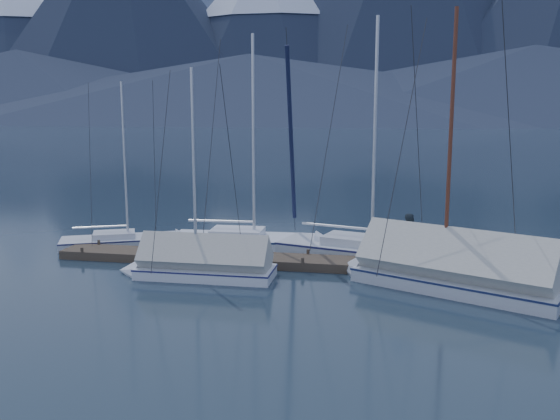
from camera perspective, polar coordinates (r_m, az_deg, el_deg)
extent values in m
plane|color=black|center=(21.32, -1.02, -6.73)|extent=(1000.00, 1000.00, 0.00)
cone|color=#475675|center=(516.63, -20.76, 15.64)|extent=(308.00, 308.00, 130.00)
cone|color=#475675|center=(478.97, -3.18, 17.95)|extent=(352.00, 352.00, 150.00)
cone|color=#475675|center=(455.94, 16.03, 17.39)|extent=(330.00, 330.00, 140.00)
cone|color=#192133|center=(392.94, -24.87, 14.88)|extent=(209.00, 209.00, 95.00)
cone|color=#192133|center=(341.29, -15.00, 18.05)|extent=(190.00, 190.00, 115.00)
cone|color=#192133|center=(324.87, -1.56, 16.58)|extent=(171.00, 171.00, 90.00)
cone|color=#192133|center=(327.07, -23.86, 10.89)|extent=(364.00, 364.00, 35.00)
cone|color=#192133|center=(267.97, -3.05, 11.60)|extent=(416.00, 416.00, 30.00)
cone|color=#192133|center=(270.99, 23.21, 11.03)|extent=(390.00, 390.00, 32.00)
cube|color=#382D23|center=(23.16, 0.00, -4.96)|extent=(18.00, 1.50, 0.34)
cube|color=black|center=(25.02, -13.67, -4.65)|extent=(3.00, 1.30, 0.30)
cube|color=black|center=(23.22, 0.00, -5.48)|extent=(3.00, 1.30, 0.30)
cube|color=black|center=(22.90, 15.00, -6.04)|extent=(3.00, 1.30, 0.30)
cylinder|color=#382D23|center=(26.41, -17.03, -3.15)|extent=(0.12, 0.12, 0.35)
cylinder|color=#382D23|center=(25.22, -18.51, -3.83)|extent=(0.12, 0.12, 0.35)
cylinder|color=#382D23|center=(25.16, -10.97, -3.53)|extent=(0.12, 0.12, 0.35)
cylinder|color=#382D23|center=(23.91, -12.21, -4.27)|extent=(0.12, 0.12, 0.35)
cylinder|color=#382D23|center=(24.22, -4.35, -3.89)|extent=(0.12, 0.12, 0.35)
cylinder|color=#382D23|center=(22.91, -5.27, -4.70)|extent=(0.12, 0.12, 0.35)
cylinder|color=#382D23|center=(23.63, 2.71, -4.22)|extent=(0.12, 0.12, 0.35)
cylinder|color=#382D23|center=(22.29, 2.19, -5.07)|extent=(0.12, 0.12, 0.35)
cylinder|color=#382D23|center=(23.41, 10.02, -4.50)|extent=(0.12, 0.12, 0.35)
cylinder|color=#382D23|center=(22.05, 9.96, -5.38)|extent=(0.12, 0.12, 0.35)
cylinder|color=#382D23|center=(23.57, 17.35, -4.70)|extent=(0.12, 0.12, 0.35)
cylinder|color=#382D23|center=(22.22, 17.75, -5.58)|extent=(0.12, 0.12, 0.35)
cube|color=silver|center=(27.46, -15.11, -3.11)|extent=(5.35, 3.69, 0.56)
cube|color=silver|center=(27.52, -15.08, -3.63)|extent=(4.34, 2.67, 0.26)
cube|color=#181948|center=(27.41, -15.13, -2.62)|extent=(5.41, 3.72, 0.05)
cone|color=silver|center=(27.54, -8.98, -2.85)|extent=(1.54, 1.88, 1.64)
cube|color=silver|center=(27.39, -15.68, -2.29)|extent=(2.12, 1.83, 0.26)
cylinder|color=#B2B7BF|center=(26.90, -14.72, 4.61)|extent=(0.10, 0.10, 6.81)
cylinder|color=#B2B7BF|center=(27.34, -16.96, -1.56)|extent=(2.12, 1.03, 0.08)
cylinder|color=#26262B|center=(26.91, -12.00, 4.71)|extent=(1.10, 2.35, 6.82)
cube|color=silver|center=(26.29, -3.42, -3.29)|extent=(6.58, 2.46, 0.71)
cube|color=silver|center=(26.37, -3.41, -3.97)|extent=(5.57, 1.44, 0.32)
cube|color=navy|center=(26.23, -3.42, -2.64)|extent=(6.65, 2.48, 0.06)
cone|color=silver|center=(25.81, 4.74, -3.55)|extent=(1.28, 2.13, 2.08)
cube|color=silver|center=(26.25, -4.12, -2.16)|extent=(2.34, 1.62, 0.32)
cylinder|color=#B2B7BF|center=(25.57, -2.57, 6.96)|extent=(0.13, 0.13, 8.65)
cylinder|color=#B2B7BF|center=(26.33, -5.75, -1.07)|extent=(2.92, 0.23, 0.10)
cylinder|color=#26262B|center=(25.31, 1.07, 6.94)|extent=(0.17, 3.27, 8.66)
cube|color=silver|center=(24.74, 7.80, -4.18)|extent=(7.16, 4.00, 0.75)
cube|color=silver|center=(24.82, 7.78, -4.94)|extent=(5.90, 2.74, 0.34)
cube|color=navy|center=(24.66, 7.82, -3.46)|extent=(7.23, 4.04, 0.07)
cone|color=silver|center=(23.84, 16.77, -5.04)|extent=(1.78, 2.43, 2.18)
cube|color=silver|center=(24.72, 7.08, -2.88)|extent=(2.72, 2.16, 0.34)
cylinder|color=#B2B7BF|center=(23.91, 9.11, 7.21)|extent=(0.14, 0.14, 9.07)
cylinder|color=#B2B7BF|center=(24.88, 5.38, -1.56)|extent=(2.98, 0.91, 0.10)
cylinder|color=#26262B|center=(23.46, 13.10, 7.04)|extent=(0.94, 3.31, 9.07)
cube|color=silver|center=(21.03, 16.59, -7.00)|extent=(7.15, 5.05, 0.72)
cube|color=silver|center=(21.13, 16.54, -7.86)|extent=(5.77, 3.64, 0.33)
cube|color=#1A244F|center=(20.95, 16.63, -6.20)|extent=(7.22, 5.10, 0.07)
cone|color=silver|center=(22.54, 7.23, -5.55)|extent=(2.07, 2.60, 2.31)
cylinder|color=#592819|center=(20.37, 16.07, 6.03)|extent=(0.13, 0.13, 8.74)
cylinder|color=#592819|center=(20.45, 19.61, -4.69)|extent=(2.80, 1.38, 0.10)
cylinder|color=#26262B|center=(21.00, 11.70, 6.31)|extent=(1.47, 3.10, 8.75)
cube|color=#B0B0A5|center=(20.82, 16.69, -4.90)|extent=(6.86, 4.94, 2.45)
cube|color=white|center=(21.77, -7.16, -6.17)|extent=(4.95, 1.81, 0.58)
cube|color=white|center=(21.84, -7.14, -6.84)|extent=(4.20, 1.01, 0.26)
cube|color=navy|center=(21.70, -7.17, -5.54)|extent=(5.00, 1.83, 0.05)
cone|color=white|center=(22.77, -14.08, -5.68)|extent=(0.98, 1.70, 1.69)
cylinder|color=#B2B7BF|center=(21.16, -8.28, 3.88)|extent=(0.11, 0.11, 7.05)
cylinder|color=#B2B7BF|center=(21.31, -4.94, -4.19)|extent=(2.22, 0.10, 0.08)
cylinder|color=#26262B|center=(21.59, -11.40, 3.90)|extent=(0.04, 2.49, 7.05)
cube|color=#A9A89E|center=(21.60, -7.19, -4.53)|extent=(4.70, 1.84, 1.79)
imported|color=black|center=(22.42, 12.43, -2.74)|extent=(0.65, 0.80, 1.90)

